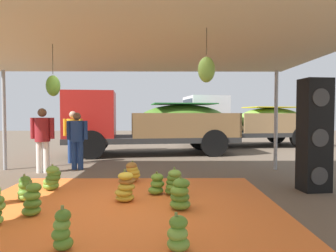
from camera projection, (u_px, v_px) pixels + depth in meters
name	position (u px, v px, depth m)	size (l,w,h in m)	color
ground_plane	(140.00, 172.00, 8.07)	(40.00, 40.00, 0.00)	brown
tarp_orange	(125.00, 205.00, 5.07)	(5.23, 4.26, 0.01)	orange
tent_canopy	(123.00, 42.00, 4.87)	(8.00, 7.00, 2.83)	#9EA0A5
banana_bunch_1	(157.00, 185.00, 5.76)	(0.43, 0.41, 0.45)	#60932D
banana_bunch_2	(178.00, 234.00, 3.39)	(0.36, 0.36, 0.43)	#6B9E38
banana_bunch_3	(62.00, 231.00, 3.41)	(0.29, 0.29, 0.50)	#518428
banana_bunch_4	(32.00, 200.00, 4.55)	(0.41, 0.40, 0.54)	#60932D
banana_bunch_5	(25.00, 189.00, 5.34)	(0.33, 0.36, 0.48)	#6B9E38
banana_bunch_6	(125.00, 188.00, 5.29)	(0.47, 0.47, 0.57)	gold
banana_bunch_7	(52.00, 179.00, 6.10)	(0.46, 0.43, 0.52)	#60932D
banana_bunch_10	(180.00, 195.00, 4.84)	(0.43, 0.47, 0.54)	#60932D
banana_bunch_11	(133.00, 173.00, 6.78)	(0.45, 0.44, 0.50)	#996628
banana_bunch_12	(174.00, 183.00, 5.70)	(0.44, 0.45, 0.54)	#518428
cargo_truck_main	(148.00, 122.00, 11.58)	(6.69, 3.01, 2.40)	#2D2D2D
cargo_truck_far	(245.00, 121.00, 14.49)	(6.38, 3.30, 2.40)	#2D2D2D
worker_0	(73.00, 133.00, 9.43)	(0.61, 0.37, 1.65)	navy
worker_1	(43.00, 135.00, 7.88)	(0.63, 0.38, 1.72)	silver
worker_2	(77.00, 136.00, 8.36)	(0.59, 0.36, 1.61)	navy
speaker_stack	(314.00, 135.00, 6.01)	(0.59, 0.51, 2.28)	black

